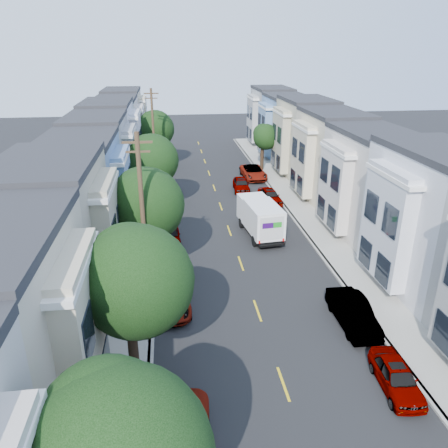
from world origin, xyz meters
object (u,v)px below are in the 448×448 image
object	(u,v)px
parked_left_c	(172,298)
parked_right_a	(396,377)
utility_pole_near	(143,221)
parked_left_d	(170,235)
tree_b	(134,282)
parked_right_d	(253,172)
tree_d	(151,161)
utility_pole_far	(154,135)
parked_left_b	(176,447)
lead_sedan	(241,185)
fedex_truck	(260,217)
tree_e	(155,129)
parked_right_c	(270,196)
tree_c	(145,205)
parked_right_b	(353,313)
tree_far_r	(265,137)

from	to	relation	value
parked_left_c	parked_right_a	distance (m)	12.52
utility_pole_near	parked_left_d	xyz separation A→B (m)	(1.40, 8.29, -4.50)
tree_b	parked_right_d	bearing A→B (deg)	70.98
tree_b	tree_d	distance (m)	22.77
utility_pole_far	parked_left_b	size ratio (longest dim) A/B	1.87
lead_sedan	parked_left_c	world-z (taller)	lead_sedan
tree_b	fedex_truck	world-z (taller)	tree_b
tree_e	utility_pole_near	xyz separation A→B (m)	(0.00, -31.26, 0.28)
tree_b	parked_right_a	bearing A→B (deg)	-7.49
utility_pole_far	parked_left_c	xyz separation A→B (m)	(1.40, -27.08, -4.50)
tree_d	parked_right_a	size ratio (longest dim) A/B	1.85
parked_left_b	parked_right_a	xyz separation A→B (m)	(9.80, 2.53, -0.11)
parked_left_d	parked_right_c	bearing A→B (deg)	37.71
lead_sedan	parked_left_c	bearing A→B (deg)	-105.36
parked_left_b	parked_right_c	distance (m)	29.57
parked_left_d	parked_left_c	bearing A→B (deg)	-92.20
parked_left_b	parked_right_c	world-z (taller)	parked_left_b
tree_c	parked_right_d	xyz separation A→B (m)	(11.20, 22.58, -4.45)
tree_c	parked_left_b	xyz separation A→B (m)	(1.40, -13.93, -4.45)
utility_pole_far	parked_right_b	size ratio (longest dim) A/B	2.21
tree_c	tree_e	xyz separation A→B (m)	(0.00, 28.75, -0.32)
fedex_truck	parked_left_b	distance (m)	21.50
tree_e	parked_left_c	world-z (taller)	tree_e
tree_c	parked_left_d	size ratio (longest dim) A/B	1.89
parked_left_c	fedex_truck	bearing A→B (deg)	54.28
parked_right_a	parked_right_c	bearing A→B (deg)	94.12
tree_b	lead_sedan	distance (m)	29.83
utility_pole_far	tree_d	bearing A→B (deg)	-90.01
utility_pole_near	parked_left_b	distance (m)	12.31
fedex_truck	parked_left_d	bearing A→B (deg)	178.20
tree_far_r	parked_right_c	bearing A→B (deg)	-99.46
utility_pole_near	tree_d	bearing A→B (deg)	90.01
tree_far_r	tree_d	bearing A→B (deg)	-135.23
parked_right_d	parked_right_a	bearing A→B (deg)	-91.85
lead_sedan	tree_b	bearing A→B (deg)	-103.85
tree_d	tree_far_r	xyz separation A→B (m)	(13.20, 13.09, -0.75)
parked_left_b	lead_sedan	bearing A→B (deg)	80.52
tree_far_r	tree_c	bearing A→B (deg)	-116.97
parked_left_d	parked_right_c	distance (m)	12.78
parked_left_b	parked_right_d	distance (m)	37.80
utility_pole_near	parked_left_b	world-z (taller)	utility_pole_near
tree_c	parked_right_b	size ratio (longest dim) A/B	1.67
utility_pole_near	fedex_truck	size ratio (longest dim) A/B	1.68
utility_pole_far	parked_left_c	size ratio (longest dim) A/B	2.15
parked_left_d	utility_pole_far	bearing A→B (deg)	92.32
utility_pole_near	parked_right_c	world-z (taller)	utility_pole_near
tree_c	tree_e	world-z (taller)	tree_c
utility_pole_near	tree_b	bearing A→B (deg)	-90.02
parked_left_c	tree_e	bearing A→B (deg)	92.84
lead_sedan	parked_right_a	distance (m)	29.58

